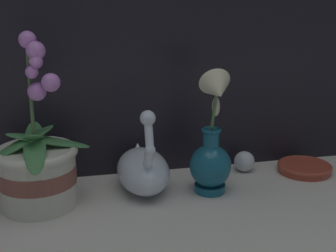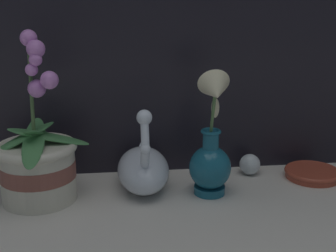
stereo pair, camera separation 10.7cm
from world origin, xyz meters
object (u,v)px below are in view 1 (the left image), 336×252
object	(u,v)px
amber_dish	(305,167)
orchid_potted_plant	(37,167)
swan_figurine	(143,168)
blue_vase	(212,152)
glass_sphere	(244,161)

from	to	relation	value
amber_dish	orchid_potted_plant	bearing A→B (deg)	-175.76
swan_figurine	blue_vase	world-z (taller)	blue_vase
swan_figurine	amber_dish	distance (m)	0.43
swan_figurine	glass_sphere	distance (m)	0.28
amber_dish	glass_sphere	bearing A→B (deg)	165.45
orchid_potted_plant	swan_figurine	world-z (taller)	orchid_potted_plant
glass_sphere	amber_dish	bearing A→B (deg)	-14.55
blue_vase	swan_figurine	bearing A→B (deg)	161.06
swan_figurine	amber_dish	bearing A→B (deg)	2.20
swan_figurine	orchid_potted_plant	bearing A→B (deg)	-172.08
orchid_potted_plant	swan_figurine	size ratio (longest dim) A/B	1.73
blue_vase	glass_sphere	size ratio (longest dim) A/B	5.53
orchid_potted_plant	glass_sphere	bearing A→B (deg)	9.81
blue_vase	glass_sphere	bearing A→B (deg)	40.75
orchid_potted_plant	swan_figurine	bearing A→B (deg)	7.92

